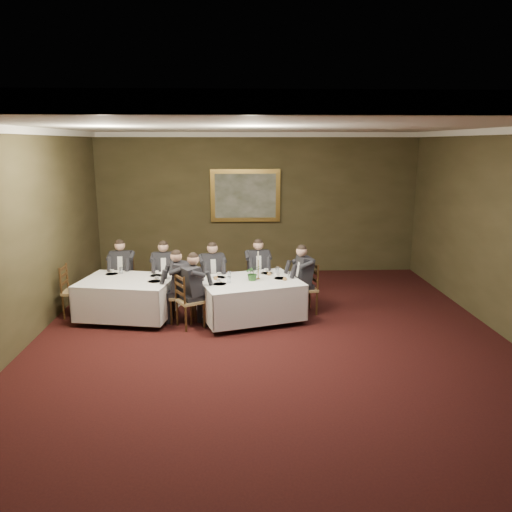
{
  "coord_description": "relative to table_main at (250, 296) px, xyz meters",
  "views": [
    {
      "loc": [
        -0.57,
        -7.49,
        3.25
      ],
      "look_at": [
        -0.19,
        1.72,
        1.15
      ],
      "focal_mm": 35.0,
      "sensor_mm": 36.0,
      "label": 1
    }
  ],
  "objects": [
    {
      "name": "chair_main_endleft",
      "position": [
        -1.09,
        -0.33,
        -0.17
      ],
      "size": [
        0.58,
        0.59,
        1.0
      ],
      "rotation": [
        0.0,
        0.0,
        -1.05
      ],
      "color": "olive",
      "rests_on": "ground"
    },
    {
      "name": "back_wall",
      "position": [
        0.32,
        3.6,
        1.3
      ],
      "size": [
        8.0,
        0.1,
        3.5
      ],
      "primitive_type": "cube",
      "color": "#35301A",
      "rests_on": "ground"
    },
    {
      "name": "diner_main_endleft",
      "position": [
        -1.08,
        -0.33,
        0.06
      ],
      "size": [
        0.61,
        0.58,
        1.35
      ],
      "rotation": [
        0.0,
        0.0,
        -1.05
      ],
      "color": "black",
      "rests_on": "chair_main_endleft"
    },
    {
      "name": "ceiling",
      "position": [
        0.32,
        -1.4,
        3.05
      ],
      "size": [
        8.0,
        10.0,
        0.1
      ],
      "primitive_type": "cube",
      "color": "silver",
      "rests_on": "back_wall"
    },
    {
      "name": "left_wall",
      "position": [
        -3.68,
        -1.4,
        1.3
      ],
      "size": [
        0.1,
        10.0,
        3.5
      ],
      "primitive_type": "cube",
      "color": "#35301A",
      "rests_on": "ground"
    },
    {
      "name": "diner_main_backright",
      "position": [
        0.2,
        1.01,
        0.06
      ],
      "size": [
        0.45,
        0.51,
        1.35
      ],
      "rotation": [
        0.0,
        0.0,
        3.23
      ],
      "color": "black",
      "rests_on": "chair_main_backright"
    },
    {
      "name": "diner_main_endright",
      "position": [
        1.08,
        0.33,
        0.06
      ],
      "size": [
        0.55,
        0.49,
        1.35
      ],
      "rotation": [
        0.0,
        0.0,
        1.78
      ],
      "color": "black",
      "rests_on": "chair_main_endright"
    },
    {
      "name": "front_wall",
      "position": [
        0.32,
        -6.4,
        1.3
      ],
      "size": [
        8.0,
        0.1,
        3.5
      ],
      "primitive_type": "cube",
      "color": "#35301A",
      "rests_on": "ground"
    },
    {
      "name": "chair_sec_endright",
      "position": [
        -1.24,
        -0.04,
        -0.17
      ],
      "size": [
        0.43,
        0.45,
        1.0
      ],
      "rotation": [
        0.0,
        0.0,
        1.55
      ],
      "color": "olive",
      "rests_on": "ground"
    },
    {
      "name": "diner_sec_backright",
      "position": [
        -1.69,
        0.9,
        0.06
      ],
      "size": [
        0.43,
        0.49,
        1.35
      ],
      "rotation": [
        0.0,
        0.0,
        3.17
      ],
      "color": "black",
      "rests_on": "chair_sec_backright"
    },
    {
      "name": "chair_main_backleft",
      "position": [
        -0.73,
        0.74,
        -0.17
      ],
      "size": [
        0.52,
        0.51,
        1.0
      ],
      "rotation": [
        0.0,
        0.0,
        3.36
      ],
      "color": "olive",
      "rests_on": "ground"
    },
    {
      "name": "chair_sec_backright",
      "position": [
        -1.69,
        0.91,
        -0.17
      ],
      "size": [
        0.45,
        0.43,
        1.0
      ],
      "rotation": [
        0.0,
        0.0,
        3.17
      ],
      "color": "olive",
      "rests_on": "ground"
    },
    {
      "name": "ground",
      "position": [
        0.32,
        -1.4,
        -0.45
      ],
      "size": [
        10.0,
        10.0,
        0.0
      ],
      "primitive_type": "plane",
      "color": "black",
      "rests_on": "ground"
    },
    {
      "name": "painting",
      "position": [
        -0.0,
        3.53,
        1.51
      ],
      "size": [
        1.73,
        0.09,
        1.31
      ],
      "color": "gold",
      "rests_on": "back_wall"
    },
    {
      "name": "chair_main_backright",
      "position": [
        0.19,
        1.02,
        -0.17
      ],
      "size": [
        0.48,
        0.46,
        1.0
      ],
      "rotation": [
        0.0,
        0.0,
        3.23
      ],
      "color": "olive",
      "rests_on": "ground"
    },
    {
      "name": "chair_sec_backleft",
      "position": [
        -2.57,
        1.07,
        -0.17
      ],
      "size": [
        0.45,
        0.43,
        1.0
      ],
      "rotation": [
        0.0,
        0.0,
        3.13
      ],
      "color": "olive",
      "rests_on": "ground"
    },
    {
      "name": "centerpiece",
      "position": [
        0.06,
        -0.0,
        0.47
      ],
      "size": [
        0.32,
        0.29,
        0.3
      ],
      "primitive_type": "imported",
      "rotation": [
        0.0,
        0.0,
        0.21
      ],
      "color": "#2D5926",
      "rests_on": "table_main"
    },
    {
      "name": "diner_main_backleft",
      "position": [
        -0.73,
        0.73,
        0.06
      ],
      "size": [
        0.5,
        0.56,
        1.35
      ],
      "rotation": [
        0.0,
        0.0,
        3.36
      ],
      "color": "black",
      "rests_on": "chair_main_backleft"
    },
    {
      "name": "place_setting_table_main",
      "position": [
        -0.52,
        0.25,
        0.35
      ],
      "size": [
        0.33,
        0.31,
        0.14
      ],
      "color": "white",
      "rests_on": "table_main"
    },
    {
      "name": "table_main",
      "position": [
        0.0,
        0.0,
        0.0
      ],
      "size": [
        2.12,
        1.83,
        0.67
      ],
      "rotation": [
        0.0,
        0.0,
        0.3
      ],
      "color": "black",
      "rests_on": "ground"
    },
    {
      "name": "diner_sec_endright",
      "position": [
        -1.25,
        -0.04,
        0.06
      ],
      "size": [
        0.49,
        0.43,
        1.35
      ],
      "rotation": [
        0.0,
        0.0,
        1.55
      ],
      "color": "black",
      "rests_on": "chair_sec_endright"
    },
    {
      "name": "chair_sec_endleft",
      "position": [
        -3.33,
        0.34,
        -0.17
      ],
      "size": [
        0.42,
        0.44,
        1.0
      ],
      "rotation": [
        0.0,
        0.0,
        -1.57
      ],
      "color": "olive",
      "rests_on": "ground"
    },
    {
      "name": "place_setting_table_second",
      "position": [
        -2.61,
        0.6,
        0.35
      ],
      "size": [
        0.33,
        0.31,
        0.14
      ],
      "color": "white",
      "rests_on": "table_second"
    },
    {
      "name": "candlestick",
      "position": [
        0.16,
        0.1,
        0.51
      ],
      "size": [
        0.08,
        0.08,
        0.54
      ],
      "color": "#A68232",
      "rests_on": "table_main"
    },
    {
      "name": "diner_sec_backleft",
      "position": [
        -2.57,
        1.06,
        0.06
      ],
      "size": [
        0.42,
        0.49,
        1.35
      ],
      "rotation": [
        0.0,
        0.0,
        3.13
      ],
      "color": "black",
      "rests_on": "chair_sec_backleft"
    },
    {
      "name": "chair_main_endright",
      "position": [
        1.09,
        0.33,
        -0.17
      ],
      "size": [
        0.5,
        0.52,
        1.0
      ],
      "rotation": [
        0.0,
        0.0,
        1.78
      ],
      "color": "olive",
      "rests_on": "ground"
    },
    {
      "name": "table_second",
      "position": [
        -2.28,
        0.15,
        -0.0
      ],
      "size": [
        1.88,
        1.56,
        0.67
      ],
      "rotation": [
        0.0,
        0.0,
        -0.18
      ],
      "color": "black",
      "rests_on": "ground"
    },
    {
      "name": "crown_molding",
      "position": [
        0.32,
        -1.4,
        2.99
      ],
      "size": [
        8.0,
        10.0,
        0.12
      ],
      "color": "white",
      "rests_on": "back_wall"
    }
  ]
}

